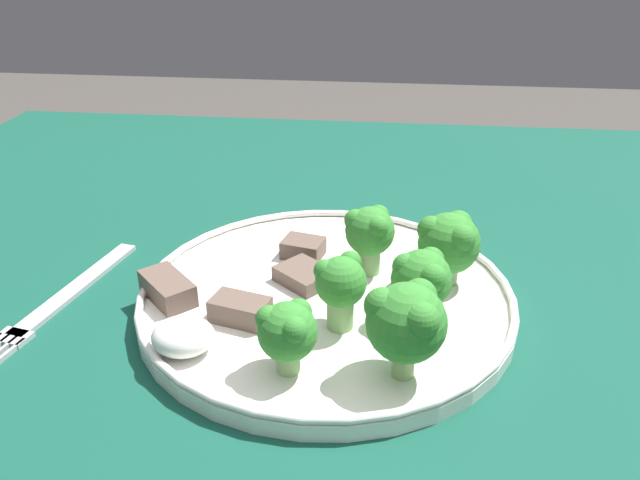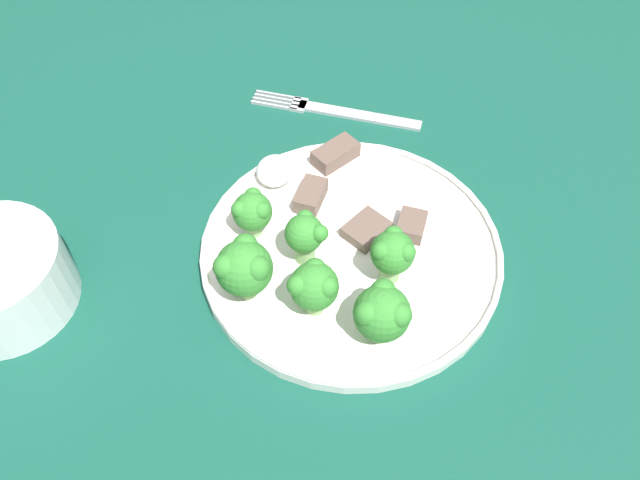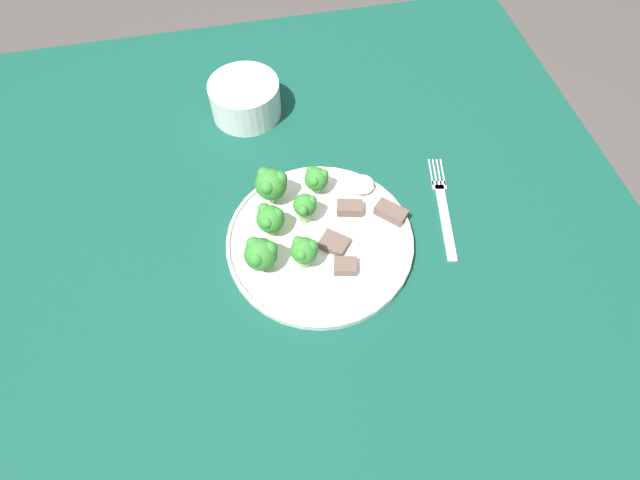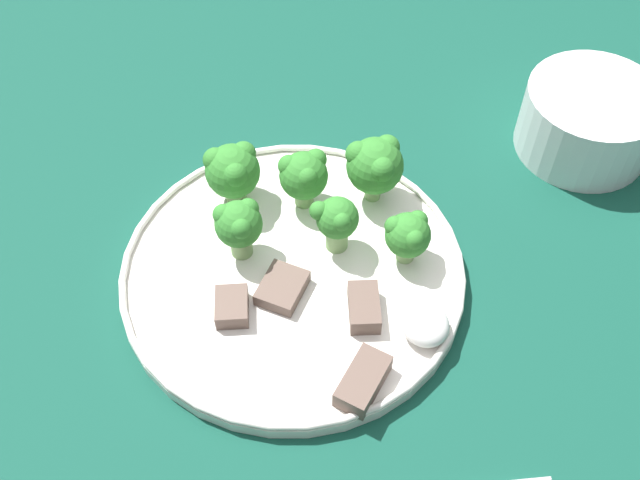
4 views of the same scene
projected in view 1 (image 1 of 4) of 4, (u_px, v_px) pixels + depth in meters
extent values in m
cube|color=#114738|center=(400.00, 361.00, 0.45)|extent=(1.18, 1.09, 0.03)
cylinder|color=brown|center=(89.00, 336.00, 1.11)|extent=(0.06, 0.06, 0.72)
cylinder|color=white|center=(326.00, 299.00, 0.49)|extent=(0.29, 0.29, 0.01)
torus|color=white|center=(326.00, 290.00, 0.48)|extent=(0.29, 0.29, 0.01)
cube|color=#B2B2B7|center=(78.00, 286.00, 0.51)|extent=(0.04, 0.15, 0.00)
cube|color=#B2B2B7|center=(13.00, 338.00, 0.45)|extent=(0.03, 0.02, 0.00)
cylinder|color=#7FA866|center=(369.00, 259.00, 0.51)|extent=(0.02, 0.02, 0.02)
sphere|color=#337F2D|center=(370.00, 231.00, 0.50)|extent=(0.04, 0.04, 0.04)
sphere|color=#337F2D|center=(355.00, 220.00, 0.49)|extent=(0.02, 0.02, 0.02)
sphere|color=#337F2D|center=(378.00, 227.00, 0.48)|extent=(0.02, 0.02, 0.02)
sphere|color=#337F2D|center=(378.00, 216.00, 0.50)|extent=(0.02, 0.02, 0.02)
cylinder|color=#7FA866|center=(446.00, 272.00, 0.50)|extent=(0.02, 0.02, 0.02)
sphere|color=#337F2D|center=(449.00, 243.00, 0.48)|extent=(0.05, 0.05, 0.05)
sphere|color=#337F2D|center=(431.00, 230.00, 0.48)|extent=(0.02, 0.02, 0.02)
sphere|color=#337F2D|center=(461.00, 239.00, 0.47)|extent=(0.02, 0.02, 0.02)
sphere|color=#337F2D|center=(458.00, 224.00, 0.49)|extent=(0.02, 0.02, 0.02)
cylinder|color=#7FA866|center=(288.00, 359.00, 0.40)|extent=(0.02, 0.02, 0.02)
sphere|color=#337F2D|center=(288.00, 332.00, 0.39)|extent=(0.04, 0.04, 0.04)
sphere|color=#337F2D|center=(269.00, 319.00, 0.39)|extent=(0.02, 0.02, 0.02)
sphere|color=#337F2D|center=(294.00, 330.00, 0.38)|extent=(0.02, 0.02, 0.02)
sphere|color=#337F2D|center=(299.00, 312.00, 0.39)|extent=(0.02, 0.02, 0.02)
cylinder|color=#7FA866|center=(341.00, 308.00, 0.44)|extent=(0.02, 0.02, 0.02)
sphere|color=#337F2D|center=(341.00, 278.00, 0.43)|extent=(0.04, 0.04, 0.04)
sphere|color=#337F2D|center=(326.00, 267.00, 0.43)|extent=(0.02, 0.02, 0.02)
sphere|color=#337F2D|center=(348.00, 276.00, 0.42)|extent=(0.02, 0.02, 0.02)
sphere|color=#337F2D|center=(350.00, 262.00, 0.44)|extent=(0.02, 0.02, 0.02)
cylinder|color=#7FA866|center=(403.00, 360.00, 0.39)|extent=(0.01, 0.01, 0.02)
sphere|color=#337F2D|center=(406.00, 323.00, 0.38)|extent=(0.05, 0.05, 0.05)
sphere|color=#337F2D|center=(382.00, 306.00, 0.38)|extent=(0.02, 0.02, 0.02)
sphere|color=#337F2D|center=(421.00, 320.00, 0.36)|extent=(0.02, 0.02, 0.02)
sphere|color=#337F2D|center=(419.00, 296.00, 0.39)|extent=(0.02, 0.02, 0.02)
cylinder|color=#7FA866|center=(419.00, 309.00, 0.45)|extent=(0.02, 0.02, 0.02)
sphere|color=#337F2D|center=(421.00, 280.00, 0.44)|extent=(0.04, 0.04, 0.04)
sphere|color=#337F2D|center=(404.00, 267.00, 0.43)|extent=(0.02, 0.02, 0.02)
sphere|color=#337F2D|center=(432.00, 276.00, 0.42)|extent=(0.02, 0.02, 0.02)
sphere|color=#337F2D|center=(431.00, 260.00, 0.44)|extent=(0.02, 0.02, 0.02)
cube|color=brown|center=(168.00, 288.00, 0.47)|extent=(0.05, 0.05, 0.02)
cube|color=brown|center=(303.00, 248.00, 0.54)|extent=(0.04, 0.03, 0.02)
cube|color=brown|center=(241.00, 308.00, 0.45)|extent=(0.05, 0.03, 0.02)
cube|color=brown|center=(304.00, 275.00, 0.50)|extent=(0.05, 0.05, 0.01)
ellipsoid|color=white|center=(183.00, 336.00, 0.42)|extent=(0.04, 0.04, 0.02)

